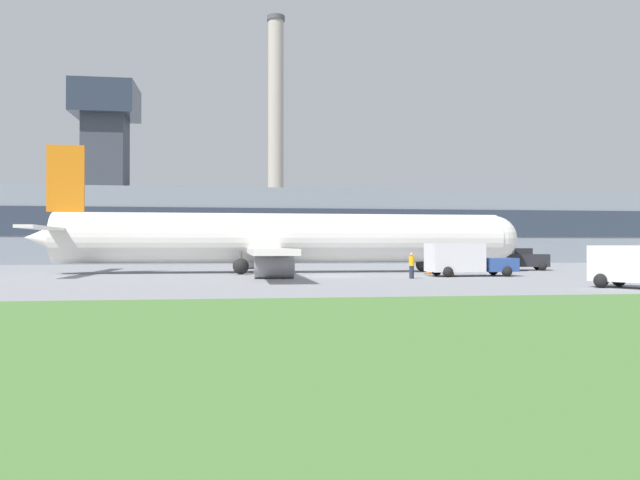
# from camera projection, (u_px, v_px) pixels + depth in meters

# --- Properties ---
(ground_plane) EXTENTS (400.00, 400.00, 0.00)m
(ground_plane) POSITION_uv_depth(u_px,v_px,m) (330.00, 276.00, 42.01)
(ground_plane) COLOR gray
(terminal_building) EXTENTS (89.73, 12.71, 21.30)m
(terminal_building) POSITION_uv_depth(u_px,v_px,m) (276.00, 224.00, 76.97)
(terminal_building) COLOR gray
(terminal_building) RESTS_ON ground_plane
(smokestack_left) EXTENTS (3.21, 3.21, 43.24)m
(smokestack_left) POSITION_uv_depth(u_px,v_px,m) (276.00, 136.00, 111.36)
(smokestack_left) COLOR #B2A899
(smokestack_left) RESTS_ON ground_plane
(airplane) EXTENTS (37.51, 31.23, 9.41)m
(airplane) POSITION_uv_depth(u_px,v_px,m) (279.00, 239.00, 47.55)
(airplane) COLOR white
(airplane) RESTS_ON ground_plane
(pushback_tug) EXTENTS (4.46, 3.12, 1.85)m
(pushback_tug) POSITION_uv_depth(u_px,v_px,m) (522.00, 260.00, 52.43)
(pushback_tug) COLOR #232328
(pushback_tug) RESTS_ON ground_plane
(baggage_truck) EXTENTS (3.97, 4.98, 2.06)m
(baggage_truck) POSITION_uv_depth(u_px,v_px,m) (636.00, 267.00, 29.76)
(baggage_truck) COLOR yellow
(baggage_truck) RESTS_ON ground_plane
(fuel_truck) EXTENTS (6.01, 2.89, 2.22)m
(fuel_truck) POSITION_uv_depth(u_px,v_px,m) (465.00, 260.00, 41.87)
(fuel_truck) COLOR #2D4C93
(fuel_truck) RESTS_ON ground_plane
(ground_crew_person) EXTENTS (0.45, 0.45, 1.62)m
(ground_crew_person) POSITION_uv_depth(u_px,v_px,m) (412.00, 265.00, 38.83)
(ground_crew_person) COLOR #23283D
(ground_crew_person) RESTS_ON ground_plane
(traffic_cone_near_nose) EXTENTS (0.62, 0.62, 0.67)m
(traffic_cone_near_nose) POSITION_uv_depth(u_px,v_px,m) (452.00, 272.00, 41.49)
(traffic_cone_near_nose) COLOR black
(traffic_cone_near_nose) RESTS_ON ground_plane
(traffic_cone_wingtip) EXTENTS (0.55, 0.55, 0.69)m
(traffic_cone_wingtip) POSITION_uv_depth(u_px,v_px,m) (429.00, 270.00, 45.08)
(traffic_cone_wingtip) COLOR black
(traffic_cone_wingtip) RESTS_ON ground_plane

